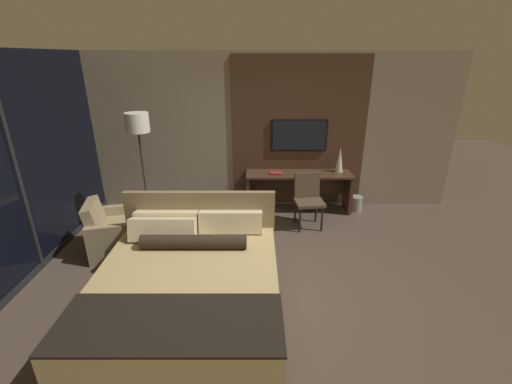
% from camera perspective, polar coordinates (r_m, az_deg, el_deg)
% --- Properties ---
extents(ground_plane, '(16.00, 16.00, 0.00)m').
position_cam_1_polar(ground_plane, '(4.50, 0.29, -15.30)').
color(ground_plane, '#4C3D33').
extents(wall_back_tv_panel, '(7.20, 0.09, 2.80)m').
position_cam_1_polar(wall_back_tv_panel, '(6.32, 1.06, 9.79)').
color(wall_back_tv_panel, gray).
rests_on(wall_back_tv_panel, ground_plane).
extents(wall_left_window, '(0.06, 6.00, 2.80)m').
position_cam_1_polar(wall_left_window, '(5.16, -35.30, 2.09)').
color(wall_left_window, black).
rests_on(wall_left_window, ground_plane).
extents(bed, '(1.98, 2.22, 1.07)m').
position_cam_1_polar(bed, '(3.99, -11.42, -15.33)').
color(bed, '#33281E').
rests_on(bed, ground_plane).
extents(desk, '(1.91, 0.51, 0.74)m').
position_cam_1_polar(desk, '(6.35, 6.84, 1.28)').
color(desk, '#422D1E').
rests_on(desk, ground_plane).
extents(tv, '(1.01, 0.04, 0.57)m').
position_cam_1_polar(tv, '(6.30, 6.97, 9.38)').
color(tv, black).
extents(desk_chair, '(0.51, 0.51, 0.90)m').
position_cam_1_polar(desk_chair, '(5.78, 8.46, -0.52)').
color(desk_chair, '#4C3D2D').
rests_on(desk_chair, ground_plane).
extents(armchair_by_window, '(0.92, 0.94, 0.81)m').
position_cam_1_polar(armchair_by_window, '(5.46, -22.33, -6.47)').
color(armchair_by_window, '#998460').
rests_on(armchair_by_window, ground_plane).
extents(floor_lamp, '(0.34, 0.34, 1.95)m').
position_cam_1_polar(floor_lamp, '(5.36, -19.19, 9.17)').
color(floor_lamp, '#282623').
rests_on(floor_lamp, ground_plane).
extents(vase_tall, '(0.15, 0.15, 0.46)m').
position_cam_1_polar(vase_tall, '(6.39, 13.54, 5.30)').
color(vase_tall, silver).
rests_on(vase_tall, desk).
extents(book, '(0.24, 0.18, 0.03)m').
position_cam_1_polar(book, '(6.15, 3.15, 3.16)').
color(book, maroon).
rests_on(book, desk).
extents(waste_bin, '(0.22, 0.22, 0.28)m').
position_cam_1_polar(waste_bin, '(6.67, 16.12, -1.83)').
color(waste_bin, gray).
rests_on(waste_bin, ground_plane).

